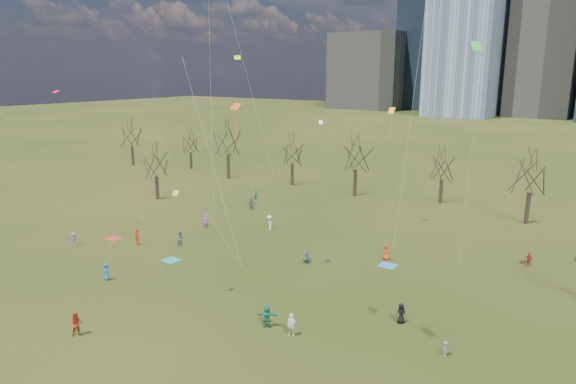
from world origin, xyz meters
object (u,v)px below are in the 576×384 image
Objects in this scene: blanket_teal at (171,260)px; person_4 at (137,237)px; blanket_crimson at (114,238)px; blanket_navy at (388,265)px; person_0 at (106,272)px; person_1 at (291,325)px; person_2 at (77,324)px.

blanket_teal is 6.51m from person_4.
person_4 reaches higher than blanket_crimson.
blanket_crimson is (-28.69, -9.74, 0.00)m from blanket_navy.
blanket_teal is 21.29m from blanket_navy.
person_1 is at bearing 9.09° from person_0.
person_2 is (5.67, -14.13, 0.88)m from blanket_teal.
blanket_navy is 0.90× the size of person_4.
blanket_navy is at bearing -136.72° from person_4.
blanket_teal and blanket_crimson have the same top height.
blanket_teal is 0.90× the size of person_2.
blanket_teal and blanket_navy have the same top height.
person_4 reaches higher than blanket_navy.
person_1 is 25.43m from person_4.
blanket_crimson is at bearing 173.88° from blanket_teal.
person_1 reaches higher than person_0.
blanket_navy is (18.32, 10.85, 0.00)m from blanket_teal.
person_2 is at bearing -43.54° from blanket_crimson.
person_1 reaches higher than blanket_navy.
blanket_crimson is 12.16m from person_0.
person_2 is (6.74, -7.46, 0.10)m from person_0.
person_0 is at bearing -99.12° from blanket_teal.
blanket_crimson is 29.33m from person_1.
blanket_teal is 0.96× the size of person_1.
person_1 is at bearing -173.54° from person_4.
blanket_navy is at bearing 18.75° from blanket_crimson.
person_4 is (-5.27, 7.85, 0.10)m from person_0.
person_1 is (18.17, -5.57, 0.82)m from blanket_teal.
blanket_teal is 1.00× the size of blanket_navy.
person_2 is at bearing 149.96° from person_4.
blanket_teal is at bearing -149.36° from blanket_navy.
blanket_teal is 15.25m from person_2.
blanket_teal is at bearing 86.69° from person_0.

